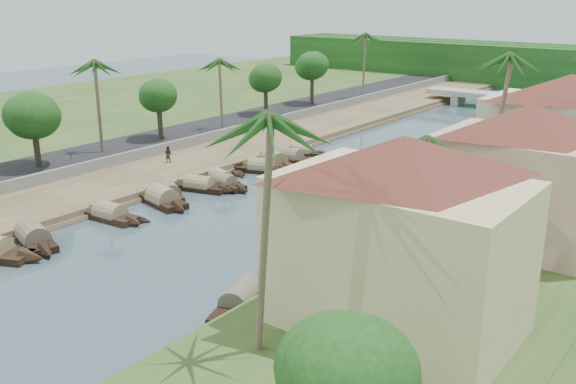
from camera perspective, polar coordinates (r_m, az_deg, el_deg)
The scene contains 40 objects.
ground at distance 47.61m, azimuth -10.07°, elevation -5.09°, with size 220.00×220.00×0.00m, color #3D515B.
left_bank at distance 71.65m, azimuth -7.12°, elevation 3.07°, with size 10.00×180.00×0.80m, color brown.
right_bank at distance 54.15m, azimuth 20.50°, elevation -2.48°, with size 16.00×180.00×1.20m, color #2E471C.
road at distance 77.63m, azimuth -11.64°, elevation 4.19°, with size 8.00×180.00×1.40m, color black.
retaining_wall at distance 74.36m, azimuth -9.47°, elevation 4.25°, with size 0.40×180.00×1.10m, color slate.
far_left_fill at distance 98.84m, azimuth -21.91°, elevation 6.09°, with size 45.00×220.00×1.35m, color #2E471C.
treeline at distance 134.20m, azimuth 23.37°, elevation 10.06°, with size 120.00×14.00×8.00m.
bridge at distance 107.79m, azimuth 19.37°, elevation 7.78°, with size 28.00×4.00×2.40m.
building_near at distance 32.81m, azimuth 9.82°, elevation -3.61°, with size 14.85×14.85×10.20m.
building_mid at distance 46.76m, azimuth 20.14°, elevation 1.62°, with size 14.11×14.11×9.70m.
building_far at distance 60.14m, azimuth 23.39°, elevation 4.85°, with size 15.59×15.59×10.20m.
sampan_3 at distance 51.59m, azimuth -21.70°, elevation -3.81°, with size 8.70×4.09×2.29m.
sampan_4 at distance 54.78m, azimuth -15.54°, elevation -1.97°, with size 7.43×2.18×2.10m.
sampan_5 at distance 57.63m, azimuth -11.10°, elevation -0.68°, with size 7.91×3.46×2.43m.
sampan_6 at distance 59.39m, azimuth -10.54°, elevation -0.11°, with size 6.78×4.67×2.08m.
sampan_7 at distance 61.10m, azimuth -7.90°, elevation 0.52°, with size 7.63×3.49×2.02m.
sampan_8 at distance 62.98m, azimuth -6.02°, elevation 1.11°, with size 6.54×3.05×2.01m.
sampan_9 at distance 61.80m, azimuth -5.78°, elevation 0.79°, with size 7.42×2.29×1.90m.
sampan_10 at distance 69.63m, azimuth -1.27°, elevation 2.80°, with size 8.46×4.86×2.31m.
sampan_11 at distance 66.69m, azimuth -2.41°, elevation 2.12°, with size 7.41×4.06×2.12m.
sampan_12 at distance 71.10m, azimuth -0.01°, elevation 3.11°, with size 9.26×2.12×2.19m.
sampan_13 at distance 73.49m, azimuth 1.33°, elevation 3.57°, with size 6.75×2.81×1.87m.
sampan_14 at distance 38.95m, azimuth -4.11°, elevation -9.49°, with size 4.41×8.94×2.16m.
sampan_15 at distance 49.00m, azimuth 6.92°, elevation -3.75°, with size 4.63×8.32×2.22m.
sampan_16 at distance 61.92m, azimuth 13.62°, elevation 0.41°, with size 2.81×7.49×1.85m.
canoe_1 at distance 54.29m, azimuth -14.38°, elevation -2.40°, with size 4.64×2.85×0.78m.
canoe_2 at distance 67.11m, azimuth -4.84°, elevation 1.89°, with size 5.53×3.49×0.85m.
palm_0 at distance 28.28m, azimuth -2.68°, elevation 6.22°, with size 3.20×3.20×13.18m.
palm_1 at distance 39.86m, azimuth 11.42°, elevation 4.39°, with size 3.20×3.20×9.77m.
palm_2 at distance 54.09m, azimuth 18.28°, elevation 11.15°, with size 3.20×3.20×13.54m.
palm_3 at distance 68.37m, azimuth 23.13°, elevation 9.17°, with size 3.20×3.20×10.33m.
palm_5 at distance 70.69m, azimuth -16.81°, elevation 10.81°, with size 3.20×3.20×11.12m.
palm_6 at distance 80.36m, azimuth -6.06°, elevation 11.41°, with size 3.20×3.20×10.05m.
palm_8 at distance 104.71m, azimuth 6.85°, elevation 13.61°, with size 3.20×3.20×11.61m.
tree_2 at distance 67.14m, azimuth -21.73°, elevation 6.24°, with size 5.28×5.28×7.24m.
tree_3 at distance 76.43m, azimuth -11.44°, elevation 8.32°, with size 4.36×4.36×6.84m.
tree_4 at distance 90.40m, azimuth -2.00°, elevation 10.03°, with size 4.49×4.49×6.90m.
tree_5 at distance 99.15m, azimuth 2.16°, elevation 11.08°, with size 4.87×4.87×7.75m.
tree_7 at distance 22.63m, azimuth 5.26°, elevation -15.68°, with size 4.64×4.64×6.48m.
person_far at distance 68.49m, azimuth -10.62°, elevation 3.33°, with size 0.84×0.66×1.73m, color #2F2B20.
Camera 1 is at (32.87, -29.35, 18.03)m, focal length 40.00 mm.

